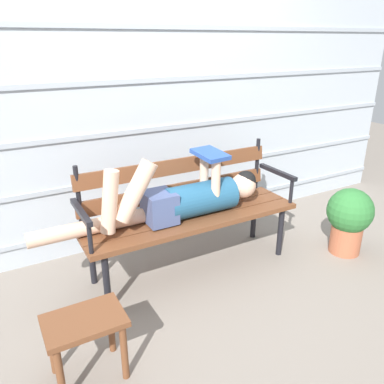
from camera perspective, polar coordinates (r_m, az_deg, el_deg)
name	(u,v)px	position (r m, az deg, el deg)	size (l,w,h in m)	color
ground_plane	(197,272)	(2.93, 0.68, -11.73)	(12.00, 12.00, 0.00)	gray
house_siding	(152,105)	(3.14, -6.00, 12.77)	(5.38, 0.08, 2.27)	#B2BCC6
park_bench	(188,206)	(2.81, -0.66, -2.12)	(1.60, 0.45, 0.87)	brown
reclining_person	(183,198)	(2.68, -1.31, -0.90)	(1.65, 0.27, 0.50)	#23567A
footstool	(85,331)	(2.08, -15.54, -19.27)	(0.39, 0.27, 0.36)	brown
potted_plant	(349,217)	(3.29, 22.25, -3.49)	(0.36, 0.36, 0.54)	#AD5B3D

